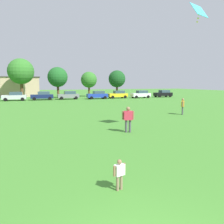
{
  "coord_description": "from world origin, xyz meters",
  "views": [
    {
      "loc": [
        -1.76,
        -2.76,
        3.35
      ],
      "look_at": [
        2.38,
        9.02,
        1.69
      ],
      "focal_mm": 35.13,
      "sensor_mm": 36.0,
      "label": 1
    }
  ],
  "objects_px": {
    "parked_car_blue_3": "(98,95)",
    "tree_far_right": "(117,79)",
    "parked_car_yellow_4": "(118,94)",
    "bystander_near_trees": "(183,105)",
    "parked_car_white_5": "(141,94)",
    "tree_right": "(89,80)",
    "parked_car_black_6": "(163,93)",
    "kite": "(199,11)",
    "tree_center_left": "(21,72)",
    "child_kite_flyer": "(119,172)",
    "adult_bystander": "(128,117)",
    "parked_car_navy_1": "(42,96)",
    "parked_car_silver_0": "(15,96)",
    "tree_center_right": "(58,77)",
    "parked_car_gray_2": "(69,95)"
  },
  "relations": [
    {
      "from": "kite",
      "to": "tree_center_left",
      "type": "height_order",
      "value": "tree_center_left"
    },
    {
      "from": "parked_car_yellow_4",
      "to": "tree_far_right",
      "type": "relative_size",
      "value": 0.67
    },
    {
      "from": "bystander_near_trees",
      "to": "parked_car_white_5",
      "type": "bearing_deg",
      "value": -159.02
    },
    {
      "from": "parked_car_silver_0",
      "to": "child_kite_flyer",
      "type": "bearing_deg",
      "value": 98.75
    },
    {
      "from": "adult_bystander",
      "to": "tree_center_right",
      "type": "distance_m",
      "value": 36.95
    },
    {
      "from": "bystander_near_trees",
      "to": "parked_car_white_5",
      "type": "relative_size",
      "value": 0.41
    },
    {
      "from": "tree_right",
      "to": "parked_car_silver_0",
      "type": "bearing_deg",
      "value": -154.44
    },
    {
      "from": "parked_car_yellow_4",
      "to": "tree_right",
      "type": "xyz_separation_m",
      "value": [
        -4.69,
        7.78,
        3.26
      ]
    },
    {
      "from": "tree_right",
      "to": "bystander_near_trees",
      "type": "bearing_deg",
      "value": -86.4
    },
    {
      "from": "child_kite_flyer",
      "to": "adult_bystander",
      "type": "bearing_deg",
      "value": 47.2
    },
    {
      "from": "parked_car_gray_2",
      "to": "parked_car_white_5",
      "type": "height_order",
      "value": "same"
    },
    {
      "from": "kite",
      "to": "parked_car_silver_0",
      "type": "height_order",
      "value": "kite"
    },
    {
      "from": "adult_bystander",
      "to": "tree_right",
      "type": "relative_size",
      "value": 0.29
    },
    {
      "from": "child_kite_flyer",
      "to": "parked_car_silver_0",
      "type": "relative_size",
      "value": 0.23
    },
    {
      "from": "parked_car_black_6",
      "to": "tree_center_right",
      "type": "relative_size",
      "value": 0.63
    },
    {
      "from": "adult_bystander",
      "to": "parked_car_gray_2",
      "type": "xyz_separation_m",
      "value": [
        0.65,
        32.25,
        -0.19
      ]
    },
    {
      "from": "child_kite_flyer",
      "to": "parked_car_yellow_4",
      "type": "xyz_separation_m",
      "value": [
        14.95,
        39.3,
        0.26
      ]
    },
    {
      "from": "child_kite_flyer",
      "to": "parked_car_blue_3",
      "type": "bearing_deg",
      "value": 57.97
    },
    {
      "from": "parked_car_navy_1",
      "to": "parked_car_black_6",
      "type": "distance_m",
      "value": 27.7
    },
    {
      "from": "kite",
      "to": "child_kite_flyer",
      "type": "bearing_deg",
      "value": -143.24
    },
    {
      "from": "parked_car_yellow_4",
      "to": "tree_center_left",
      "type": "bearing_deg",
      "value": -18.07
    },
    {
      "from": "parked_car_gray_2",
      "to": "tree_center_right",
      "type": "bearing_deg",
      "value": -69.7
    },
    {
      "from": "adult_bystander",
      "to": "parked_car_white_5",
      "type": "xyz_separation_m",
      "value": [
        16.63,
        30.96,
        -0.19
      ]
    },
    {
      "from": "tree_right",
      "to": "parked_car_black_6",
      "type": "bearing_deg",
      "value": -24.87
    },
    {
      "from": "bystander_near_trees",
      "to": "parked_car_silver_0",
      "type": "bearing_deg",
      "value": -106.51
    },
    {
      "from": "tree_center_left",
      "to": "adult_bystander",
      "type": "bearing_deg",
      "value": -77.41
    },
    {
      "from": "child_kite_flyer",
      "to": "parked_car_white_5",
      "type": "distance_m",
      "value": 43.33
    },
    {
      "from": "parked_car_blue_3",
      "to": "parked_car_yellow_4",
      "type": "height_order",
      "value": "same"
    },
    {
      "from": "parked_car_yellow_4",
      "to": "tree_far_right",
      "type": "xyz_separation_m",
      "value": [
        1.56,
        4.77,
        3.46
      ]
    },
    {
      "from": "parked_car_yellow_4",
      "to": "tree_center_right",
      "type": "xyz_separation_m",
      "value": [
        -12.45,
        4.86,
        3.77
      ]
    },
    {
      "from": "tree_center_right",
      "to": "tree_far_right",
      "type": "distance_m",
      "value": 14.02
    },
    {
      "from": "parked_car_blue_3",
      "to": "parked_car_silver_0",
      "type": "bearing_deg",
      "value": -1.8
    },
    {
      "from": "parked_car_white_5",
      "to": "bystander_near_trees",
      "type": "bearing_deg",
      "value": 72.82
    },
    {
      "from": "parked_car_silver_0",
      "to": "tree_center_right",
      "type": "height_order",
      "value": "tree_center_right"
    },
    {
      "from": "parked_car_blue_3",
      "to": "tree_far_right",
      "type": "xyz_separation_m",
      "value": [
        6.39,
        5.3,
        3.46
      ]
    },
    {
      "from": "bystander_near_trees",
      "to": "parked_car_navy_1",
      "type": "distance_m",
      "value": 29.51
    },
    {
      "from": "bystander_near_trees",
      "to": "parked_car_white_5",
      "type": "distance_m",
      "value": 26.27
    },
    {
      "from": "parked_car_black_6",
      "to": "tree_far_right",
      "type": "relative_size",
      "value": 0.67
    },
    {
      "from": "parked_car_blue_3",
      "to": "parked_car_white_5",
      "type": "height_order",
      "value": "same"
    },
    {
      "from": "parked_car_gray_2",
      "to": "parked_car_black_6",
      "type": "height_order",
      "value": "same"
    },
    {
      "from": "kite",
      "to": "parked_car_white_5",
      "type": "bearing_deg",
      "value": 68.75
    },
    {
      "from": "parked_car_white_5",
      "to": "parked_car_yellow_4",
      "type": "bearing_deg",
      "value": -10.23
    },
    {
      "from": "tree_center_right",
      "to": "tree_far_right",
      "type": "bearing_deg",
      "value": -0.36
    },
    {
      "from": "adult_bystander",
      "to": "parked_car_yellow_4",
      "type": "distance_m",
      "value": 33.89
    },
    {
      "from": "kite",
      "to": "parked_car_blue_3",
      "type": "height_order",
      "value": "kite"
    },
    {
      "from": "kite",
      "to": "parked_car_gray_2",
      "type": "bearing_deg",
      "value": 95.36
    },
    {
      "from": "adult_bystander",
      "to": "tree_far_right",
      "type": "distance_m",
      "value": 39.04
    },
    {
      "from": "bystander_near_trees",
      "to": "kite",
      "type": "relative_size",
      "value": 1.23
    },
    {
      "from": "parked_car_silver_0",
      "to": "parked_car_black_6",
      "type": "xyz_separation_m",
      "value": [
        32.72,
        0.19,
        0.0
      ]
    },
    {
      "from": "tree_center_right",
      "to": "parked_car_silver_0",
      "type": "bearing_deg",
      "value": -150.26
    }
  ]
}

